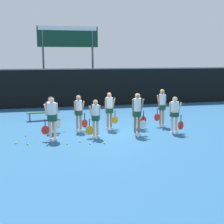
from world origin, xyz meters
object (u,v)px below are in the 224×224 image
at_px(player_8, 162,105).
at_px(tennis_ball_9, 28,144).
at_px(player_5, 79,110).
at_px(tennis_ball_4, 80,141).
at_px(player_0, 52,115).
at_px(tennis_ball_0, 64,131).
at_px(player_7, 138,107).
at_px(player_6, 110,108).
at_px(player_1, 95,116).
at_px(player_4, 51,111).
at_px(tennis_ball_8, 26,136).
at_px(tennis_ball_3, 16,143).
at_px(tennis_ball_10, 51,128).
at_px(tennis_ball_2, 171,119).
at_px(player_2, 137,111).
at_px(player_3, 175,111).
at_px(tennis_ball_7, 90,144).
at_px(tennis_ball_5, 67,144).
at_px(bench_courtside, 43,113).
at_px(tennis_ball_1, 86,127).
at_px(tennis_ball_6, 104,143).
at_px(scoreboard, 68,43).

distance_m(player_8, tennis_ball_9, 6.55).
bearing_deg(player_5, tennis_ball_4, -107.43).
relative_size(player_0, tennis_ball_0, 25.07).
xyz_separation_m(player_7, tennis_ball_0, (-3.45, -0.05, -0.95)).
distance_m(player_6, tennis_ball_9, 4.17).
distance_m(player_1, player_4, 2.20).
height_order(tennis_ball_4, tennis_ball_8, same).
height_order(player_6, tennis_ball_3, player_6).
height_order(player_6, tennis_ball_10, player_6).
relative_size(player_0, tennis_ball_2, 24.73).
distance_m(tennis_ball_2, tennis_ball_4, 6.21).
bearing_deg(player_6, player_7, -12.70).
height_order(player_4, player_5, player_5).
bearing_deg(tennis_ball_2, player_4, -167.11).
bearing_deg(player_2, tennis_ball_4, -166.04).
height_order(player_3, tennis_ball_2, player_3).
bearing_deg(player_4, tennis_ball_3, -125.58).
distance_m(tennis_ball_3, tennis_ball_7, 2.88).
height_order(player_6, tennis_ball_2, player_6).
bearing_deg(player_8, player_4, 171.60).
distance_m(player_1, player_2, 1.80).
relative_size(player_0, player_1, 1.10).
relative_size(tennis_ball_2, tennis_ball_5, 1.08).
distance_m(player_2, tennis_ball_5, 3.31).
relative_size(bench_courtside, tennis_ball_5, 26.40).
bearing_deg(tennis_ball_0, bench_courtside, 106.88).
bearing_deg(player_3, tennis_ball_0, 175.74).
bearing_deg(tennis_ball_1, tennis_ball_8, -160.05).
xyz_separation_m(player_7, tennis_ball_2, (2.28, 1.47, -0.95)).
distance_m(player_7, tennis_ball_9, 5.36).
bearing_deg(tennis_ball_3, player_3, 2.46).
distance_m(tennis_ball_0, tennis_ball_3, 2.47).
xyz_separation_m(player_7, tennis_ball_9, (-4.96, -1.81, -0.95)).
relative_size(player_0, player_5, 1.07).
bearing_deg(tennis_ball_0, tennis_ball_7, -69.60).
xyz_separation_m(tennis_ball_0, tennis_ball_10, (-0.57, 0.88, -0.00)).
xyz_separation_m(player_3, player_4, (-5.28, 1.30, -0.02)).
xyz_separation_m(player_5, tennis_ball_4, (-0.18, -1.84, -0.93)).
xyz_separation_m(player_1, tennis_ball_6, (0.17, -1.01, -0.90)).
bearing_deg(player_2, tennis_ball_6, -147.62).
relative_size(player_3, player_5, 1.00).
height_order(scoreboard, tennis_ball_5, scoreboard).
xyz_separation_m(bench_courtside, tennis_ball_3, (-1.06, -4.47, -0.34)).
height_order(scoreboard, tennis_ball_4, scoreboard).
relative_size(tennis_ball_0, tennis_ball_2, 0.99).
bearing_deg(player_1, tennis_ball_4, -145.61).
xyz_separation_m(player_6, tennis_ball_10, (-2.67, 0.79, -0.98)).
bearing_deg(tennis_ball_7, player_1, 69.13).
relative_size(bench_courtside, tennis_ball_9, 24.67).
xyz_separation_m(tennis_ball_8, tennis_ball_9, (0.14, -1.35, 0.00)).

